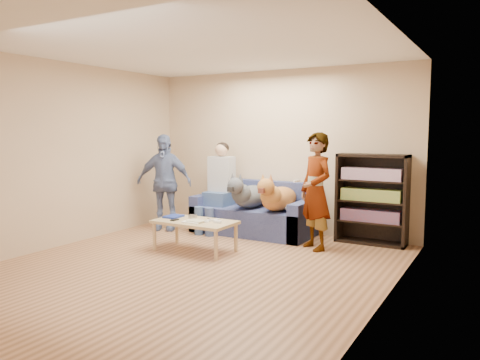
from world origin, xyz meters
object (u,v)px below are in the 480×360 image
Objects in this scene: dog_tan at (277,197)px; person_standing_left at (164,182)px; camera_silver at (193,217)px; person_seated at (218,184)px; coffee_table at (195,224)px; person_standing_right at (316,191)px; bookshelf at (372,197)px; notebook_blue at (174,216)px; dog_gray at (248,195)px; sofa at (254,216)px.

person_standing_left is at bearing -170.81° from dog_tan.
person_seated reaches higher than camera_silver.
coffee_table is (0.43, -1.27, -0.40)m from person_seated.
person_standing_right is 1.71m from coffee_table.
person_standing_right is 0.94m from bookshelf.
person_seated is at bearing 105.01° from camera_silver.
notebook_blue is at bearing -165.96° from camera_silver.
dog_tan is 0.90× the size of bookshelf.
dog_gray reaches higher than camera_silver.
person_standing_left is 1.94m from dog_tan.
person_standing_left is (-2.63, -0.02, -0.02)m from person_standing_right.
camera_silver is 1.16m from dog_gray.
person_seated is at bearing -171.45° from bookshelf.
coffee_table is at bearing -96.97° from dog_gray.
sofa is 1.86m from bookshelf.
notebook_blue is 0.22× the size of dog_tan.
dog_gray is (0.55, 1.18, 0.20)m from notebook_blue.
bookshelf is at bearing -6.57° from person_standing_left.
bookshelf is (1.97, 1.63, 0.31)m from coffee_table.
notebook_blue is at bearing -146.25° from bookshelf.
person_standing_left is at bearing -166.39° from dog_gray.
dog_gray reaches higher than notebook_blue.
person_standing_left is 1.26× the size of dog_gray.
coffee_table is at bearing -71.37° from person_seated.
bookshelf is at bearing 33.75° from notebook_blue.
coffee_table is (1.25, -0.89, -0.41)m from person_standing_left.
person_seated is 1.10m from dog_tan.
dog_gray is at bearing -96.31° from sofa.
dog_tan is at bearing 61.38° from coffee_table.
person_seated is at bearing 176.29° from dog_tan.
person_standing_right is at bearing -19.03° from person_standing_left.
bookshelf is (1.82, 0.40, 0.05)m from dog_gray.
dog_tan reaches higher than dog_gray.
bookshelf is at bearing 39.67° from coffee_table.
notebook_blue is at bearing -114.97° from dog_gray.
person_standing_right is at bearing -129.32° from bookshelf.
sofa is (1.42, 0.51, -0.51)m from person_standing_left.
dog_tan reaches higher than coffee_table.
person_standing_left reaches higher than dog_gray.
coffee_table is at bearing -55.08° from person_standing_left.
person_standing_left reaches higher than notebook_blue.
camera_silver is at bearing 14.04° from notebook_blue.
dog_gray is at bearing -158.55° from person_standing_right.
dog_gray is at bearing -5.89° from person_standing_left.
person_standing_right is 1.47× the size of coffee_table.
dog_gray is 0.96× the size of bookshelf.
bookshelf is at bearing 7.40° from sofa.
person_standing_right is 1.24× the size of bookshelf.
bookshelf reaches higher than notebook_blue.
bookshelf is (2.37, 1.58, 0.25)m from notebook_blue.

